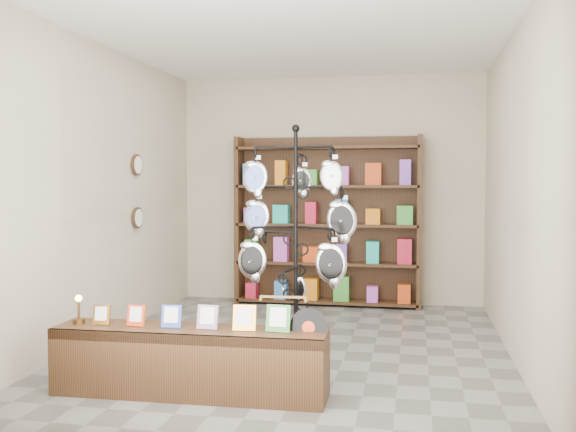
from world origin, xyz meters
name	(u,v)px	position (x,y,z in m)	size (l,w,h in m)	color
ground	(295,349)	(0.00, 0.00, 0.00)	(5.00, 5.00, 0.00)	slate
room_envelope	(295,156)	(0.00, 0.00, 1.85)	(5.00, 5.00, 5.00)	#C0B39B
display_tree	(296,227)	(0.11, -0.55, 1.21)	(1.08, 0.88, 2.10)	black
front_shelf	(190,361)	(-0.53, -1.47, 0.26)	(2.08, 0.47, 0.73)	black
back_shelving	(327,226)	(0.00, 2.30, 1.03)	(2.42, 0.36, 2.20)	black
wall_clocks	(137,191)	(-1.97, 0.80, 1.50)	(0.03, 0.24, 0.84)	black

